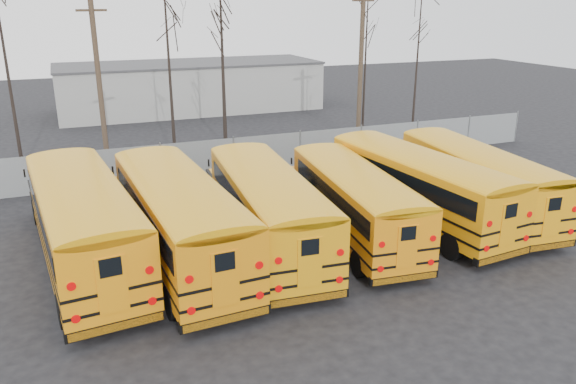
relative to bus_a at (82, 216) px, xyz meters
name	(u,v)px	position (x,y,z in m)	size (l,w,h in m)	color
ground	(327,259)	(8.31, -2.64, -1.98)	(120.00, 120.00, 0.00)	black
fence	(234,155)	(8.31, 9.36, -0.98)	(40.00, 0.04, 2.00)	gray
distant_building	(190,87)	(10.31, 29.36, 0.02)	(22.00, 8.00, 4.00)	#9D9E99
bus_a	(82,216)	(0.00, 0.00, 0.00)	(3.94, 12.25, 3.37)	black
bus_b	(177,212)	(3.19, -0.80, -0.02)	(3.41, 12.05, 3.33)	black
bus_c	(266,202)	(6.58, -0.83, -0.11)	(3.53, 11.56, 3.19)	black
bus_d	(353,196)	(10.16, -1.08, -0.24)	(3.53, 10.80, 2.97)	black
bus_e	(415,181)	(13.40, -0.66, -0.11)	(3.72, 11.58, 3.19)	black
bus_f	(474,175)	(16.44, -0.71, -0.16)	(3.51, 11.23, 3.09)	black
utility_pole_left	(99,85)	(1.82, 12.96, 2.80)	(1.62, 0.60, 9.29)	#453527
utility_pole_right	(361,66)	(18.46, 13.62, 3.08)	(1.74, 0.48, 9.83)	#453627
tree_1	(5,55)	(-2.73, 14.22, 4.42)	(0.26, 0.26, 12.78)	black
tree_2	(169,63)	(5.81, 13.56, 3.77)	(0.26, 0.26, 11.49)	black
tree_3	(223,67)	(9.44, 15.12, 3.25)	(0.26, 0.26, 10.46)	black
tree_4	(365,64)	(18.92, 13.84, 3.20)	(0.26, 0.26, 10.35)	black
tree_5	(417,58)	(23.10, 13.96, 3.38)	(0.26, 0.26, 10.71)	black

